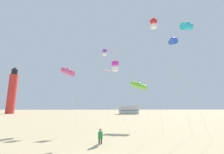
% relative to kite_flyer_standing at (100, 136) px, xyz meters
% --- Properties ---
extents(kite_flyer_standing, '(0.35, 0.52, 1.16)m').
position_rel_kite_flyer_standing_xyz_m(kite_flyer_standing, '(0.00, 0.00, 0.00)').
color(kite_flyer_standing, '#238438').
rests_on(kite_flyer_standing, ground).
extents(kite_box_scarlet, '(1.20, 1.20, 13.46)m').
position_rel_kite_flyer_standing_xyz_m(kite_box_scarlet, '(6.20, 5.29, 12.24)').
color(kite_box_scarlet, silver).
rests_on(kite_box_scarlet, ground).
extents(kite_box_magenta, '(2.82, 1.87, 7.97)m').
position_rel_kite_flyer_standing_xyz_m(kite_box_magenta, '(1.36, 5.27, 6.77)').
color(kite_box_magenta, silver).
rests_on(kite_box_magenta, ground).
extents(kite_box_violet, '(1.45, 1.18, 13.38)m').
position_rel_kite_flyer_standing_xyz_m(kite_box_violet, '(-0.18, 15.66, 12.16)').
color(kite_box_violet, silver).
rests_on(kite_box_violet, ground).
extents(kite_tube_lime, '(2.89, 2.72, 6.48)m').
position_rel_kite_flyer_standing_xyz_m(kite_tube_lime, '(5.02, 10.09, 5.17)').
color(kite_tube_lime, silver).
rests_on(kite_tube_lime, ground).
extents(kite_tube_cyan, '(3.31, 3.26, 11.80)m').
position_rel_kite_flyer_standing_xyz_m(kite_tube_cyan, '(8.83, 2.60, 10.48)').
color(kite_tube_cyan, silver).
rests_on(kite_tube_cyan, ground).
extents(kite_tube_rainbow, '(2.85, 2.66, 8.12)m').
position_rel_kite_flyer_standing_xyz_m(kite_tube_rainbow, '(-5.00, 8.36, 6.81)').
color(kite_tube_rainbow, silver).
rests_on(kite_tube_rainbow, ground).
extents(kite_tube_blue, '(1.92, 2.59, 11.17)m').
position_rel_kite_flyer_standing_xyz_m(kite_tube_blue, '(8.32, 5.01, 9.85)').
color(kite_tube_blue, silver).
rests_on(kite_tube_blue, ground).
extents(kite_diamond_gold, '(3.29, 2.61, 13.49)m').
position_rel_kite_flyer_standing_xyz_m(kite_diamond_gold, '(1.36, 15.59, 11.96)').
color(kite_diamond_gold, silver).
rests_on(kite_diamond_gold, ground).
extents(kite_diamond_orange, '(1.22, 1.22, 8.16)m').
position_rel_kite_flyer_standing_xyz_m(kite_diamond_orange, '(0.41, 9.84, 7.05)').
color(kite_diamond_orange, silver).
rests_on(kite_diamond_orange, ground).
extents(lighthouse_distant, '(2.80, 2.80, 16.80)m').
position_rel_kite_flyer_standing_xyz_m(lighthouse_distant, '(-34.18, 43.36, 7.22)').
color(lighthouse_distant, red).
rests_on(lighthouse_distant, ground).
extents(rv_van_silver, '(6.57, 2.71, 2.80)m').
position_rel_kite_flyer_standing_xyz_m(rv_van_silver, '(7.42, 40.48, 0.78)').
color(rv_van_silver, '#B7BABF').
rests_on(rv_van_silver, ground).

